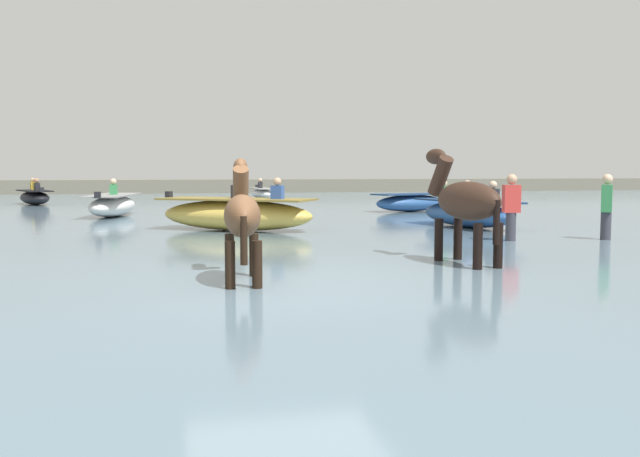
{
  "coord_description": "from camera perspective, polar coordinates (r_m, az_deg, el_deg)",
  "views": [
    {
      "loc": [
        -1.39,
        -8.16,
        1.72
      ],
      "look_at": [
        0.82,
        1.82,
        0.83
      ],
      "focal_mm": 38.09,
      "sensor_mm": 36.0,
      "label": 1
    }
  ],
  "objects": [
    {
      "name": "boat_near_starboard",
      "position": [
        29.3,
        -22.85,
        2.46
      ],
      "size": [
        1.9,
        2.87,
        1.05
      ],
      "color": "black",
      "rests_on": "water_surface"
    },
    {
      "name": "boat_near_port",
      "position": [
        21.19,
        -17.03,
        1.88
      ],
      "size": [
        1.63,
        3.57,
        1.13
      ],
      "color": "silver",
      "rests_on": "water_surface"
    },
    {
      "name": "far_shoreline",
      "position": [
        41.71,
        -10.57,
        3.3
      ],
      "size": [
        80.0,
        2.4,
        1.13
      ],
      "primitive_type": "cube",
      "color": "#706B5B",
      "rests_on": "ground"
    },
    {
      "name": "ground_plane",
      "position": [
        8.45,
        -2.78,
        -6.75
      ],
      "size": [
        120.0,
        120.0,
        0.0
      ],
      "primitive_type": "plane",
      "color": "gray"
    },
    {
      "name": "boat_far_offshore",
      "position": [
        32.72,
        -4.9,
        2.97
      ],
      "size": [
        1.0,
        2.7,
        0.99
      ],
      "color": "silver",
      "rests_on": "water_surface"
    },
    {
      "name": "boat_distant_west",
      "position": [
        16.88,
        12.22,
        1.29
      ],
      "size": [
        1.71,
        3.43,
        1.13
      ],
      "color": "#28518E",
      "rests_on": "water_surface"
    },
    {
      "name": "horse_lead_bay",
      "position": [
        8.45,
        -6.56,
        0.8
      ],
      "size": [
        0.55,
        1.72,
        1.87
      ],
      "color": "brown",
      "rests_on": "ground"
    },
    {
      "name": "person_spectator_far",
      "position": [
        14.59,
        22.92,
        1.24
      ],
      "size": [
        0.35,
        0.38,
        1.63
      ],
      "color": "#383842",
      "rests_on": "ground"
    },
    {
      "name": "horse_trailing_dark_bay",
      "position": [
        10.22,
        12.07,
        2.02
      ],
      "size": [
        0.73,
        1.89,
        2.04
      ],
      "color": "#382319",
      "rests_on": "ground"
    },
    {
      "name": "boat_mid_outer",
      "position": [
        15.62,
        -7.03,
        1.21
      ],
      "size": [
        3.81,
        3.09,
        1.22
      ],
      "color": "gold",
      "rests_on": "water_surface"
    },
    {
      "name": "person_wading_mid",
      "position": [
        13.75,
        15.75,
        1.24
      ],
      "size": [
        0.35,
        0.25,
        1.63
      ],
      "color": "#383842",
      "rests_on": "ground"
    },
    {
      "name": "boat_distant_east",
      "position": [
        22.79,
        7.64,
        2.18
      ],
      "size": [
        2.91,
        1.8,
        0.6
      ],
      "color": "#28518E",
      "rests_on": "water_surface"
    },
    {
      "name": "water_surface",
      "position": [
        18.28,
        -8.07,
        0.05
      ],
      "size": [
        90.0,
        90.0,
        0.33
      ],
      "primitive_type": "cube",
      "color": "slate",
      "rests_on": "ground"
    }
  ]
}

